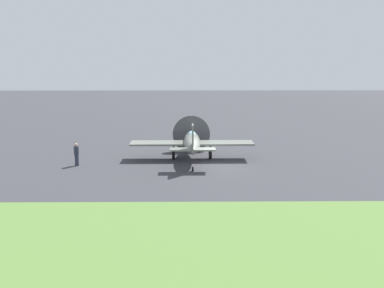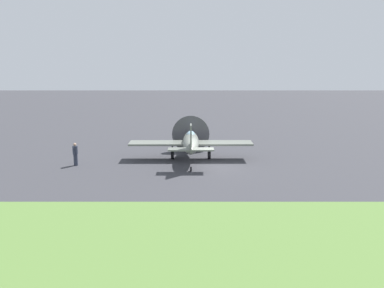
% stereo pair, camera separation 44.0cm
% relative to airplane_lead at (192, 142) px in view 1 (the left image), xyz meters
% --- Properties ---
extents(ground_plane, '(160.00, 160.00, 0.00)m').
position_rel_airplane_lead_xyz_m(ground_plane, '(1.39, -2.60, -1.47)').
color(ground_plane, '#38383D').
extents(grass_verge, '(120.00, 11.00, 0.01)m').
position_rel_airplane_lead_xyz_m(grass_verge, '(1.39, -15.46, -1.47)').
color(grass_verge, '#567A38').
rests_on(grass_verge, ground).
extents(airplane_lead, '(9.80, 7.81, 3.52)m').
position_rel_airplane_lead_xyz_m(airplane_lead, '(0.00, 0.00, 0.00)').
color(airplane_lead, slate).
rests_on(airplane_lead, ground).
extents(ground_crew_chief, '(0.38, 0.62, 1.73)m').
position_rel_airplane_lead_xyz_m(ground_crew_chief, '(-8.69, -1.75, -0.56)').
color(ground_crew_chief, '#2D3342').
rests_on(ground_crew_chief, ground).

